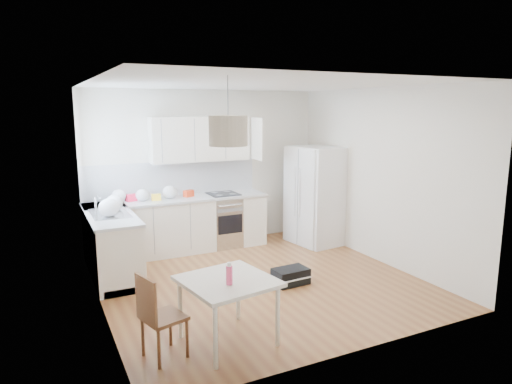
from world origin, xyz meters
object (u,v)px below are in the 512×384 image
at_px(refrigerator, 316,195).
at_px(gym_bag, 291,276).
at_px(dining_table, 228,286).
at_px(dining_chair, 164,315).

relative_size(refrigerator, gym_bag, 3.68).
bearing_deg(dining_table, dining_chair, 170.66).
bearing_deg(refrigerator, dining_table, -144.11).
xyz_separation_m(refrigerator, dining_chair, (-3.45, -2.57, -0.44)).
height_order(dining_table, dining_chair, dining_chair).
bearing_deg(gym_bag, refrigerator, 43.74).
height_order(refrigerator, dining_chair, refrigerator).
bearing_deg(refrigerator, gym_bag, -139.98).
bearing_deg(dining_table, refrigerator, 33.49).
relative_size(dining_chair, gym_bag, 1.83).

